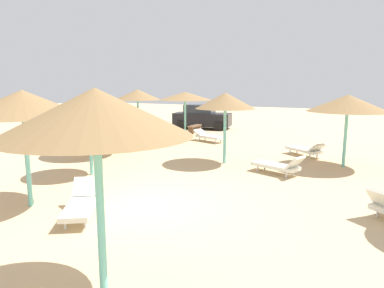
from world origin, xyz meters
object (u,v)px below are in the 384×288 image
(lounger_5, at_px, (108,143))
(parasol_0, at_px, (138,95))
(parasol_3, at_px, (23,103))
(parasol_9, at_px, (89,111))
(lounger_7, at_px, (208,136))
(parked_car, at_px, (202,117))
(parasol_5, at_px, (102,104))
(parasol_8, at_px, (96,113))
(lounger_0, at_px, (153,134))
(bench_1, at_px, (195,128))
(lounger_1, at_px, (306,149))
(parasol_7, at_px, (185,96))
(parasol_1, at_px, (348,103))
(lounger_3, at_px, (81,203))
(lounger_4, at_px, (279,165))
(parasol_4, at_px, (225,101))

(lounger_5, bearing_deg, parasol_0, 106.49)
(parasol_3, distance_m, parasol_9, 3.31)
(lounger_7, bearing_deg, parked_car, 118.92)
(parasol_5, relative_size, parasol_8, 1.01)
(lounger_0, bearing_deg, lounger_5, -94.42)
(parasol_0, xyz_separation_m, parked_car, (2.03, 4.89, -1.69))
(parasol_0, xyz_separation_m, bench_1, (2.53, 2.72, -2.17))
(parasol_3, relative_size, lounger_1, 1.59)
(parasol_7, bearing_deg, lounger_1, -13.74)
(lounger_7, bearing_deg, parasol_1, -23.17)
(parasol_3, xyz_separation_m, lounger_7, (-0.07, 11.55, -2.38))
(lounger_7, bearing_deg, lounger_1, -17.22)
(parasol_0, height_order, parasol_1, parasol_0)
(lounger_3, relative_size, bench_1, 1.26)
(lounger_7, bearing_deg, lounger_4, -46.15)
(parasol_7, relative_size, lounger_0, 1.56)
(lounger_4, bearing_deg, parasol_1, 49.24)
(parasol_5, height_order, lounger_7, parasol_5)
(parasol_0, bearing_deg, lounger_5, -73.51)
(lounger_3, bearing_deg, lounger_5, 126.26)
(lounger_5, bearing_deg, parasol_7, 64.94)
(parasol_9, distance_m, parked_car, 13.53)
(lounger_1, xyz_separation_m, lounger_7, (-5.50, 1.70, -0.01))
(lounger_1, bearing_deg, parasol_8, -94.81)
(parasol_4, bearing_deg, lounger_4, -18.09)
(parasol_1, bearing_deg, parked_car, 140.96)
(lounger_1, height_order, lounger_3, lounger_3)
(parasol_8, height_order, parasol_9, parasol_8)
(lounger_1, bearing_deg, parasol_9, -133.19)
(parasol_3, xyz_separation_m, lounger_5, (-3.54, 7.24, -2.38))
(parasol_7, relative_size, parasol_9, 1.20)
(parasol_5, bearing_deg, lounger_1, 24.27)
(parasol_7, xyz_separation_m, lounger_1, (6.95, -1.70, -2.17))
(parasol_4, distance_m, lounger_4, 3.31)
(lounger_7, bearing_deg, lounger_0, -167.99)
(lounger_0, xyz_separation_m, bench_1, (0.96, 3.45, 0.02))
(lounger_4, bearing_deg, lounger_0, 150.71)
(parasol_5, height_order, parked_car, parasol_5)
(parasol_7, height_order, lounger_0, parasol_7)
(parasol_7, relative_size, lounger_4, 1.54)
(parasol_9, xyz_separation_m, lounger_7, (0.76, 8.37, -1.96))
(parasol_4, height_order, parasol_9, parasol_4)
(parasol_0, xyz_separation_m, lounger_4, (9.89, -5.40, -2.19))
(parasol_4, height_order, lounger_4, parasol_4)
(parasol_8, bearing_deg, parasol_4, 100.51)
(parasol_7, distance_m, parked_car, 5.37)
(parasol_0, xyz_separation_m, parasol_4, (7.53, -4.63, -0.01))
(parasol_8, distance_m, lounger_1, 12.37)
(parasol_7, height_order, lounger_4, parasol_7)
(parasol_8, distance_m, lounger_7, 14.70)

